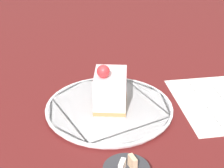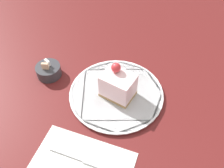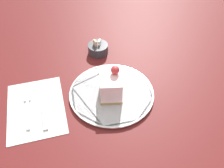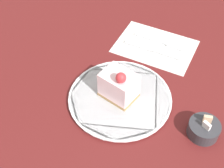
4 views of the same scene
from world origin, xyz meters
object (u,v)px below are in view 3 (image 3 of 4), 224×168
at_px(cake_slice, 111,85).
at_px(sugar_bowl, 98,49).
at_px(plate, 112,93).
at_px(knife, 44,110).
at_px(fork, 28,105).

bearing_deg(cake_slice, sugar_bowl, 99.61).
height_order(plate, sugar_bowl, sugar_bowl).
distance_m(knife, sugar_bowl, 0.33).
distance_m(fork, knife, 0.06).
bearing_deg(knife, cake_slice, 1.61).
height_order(fork, sugar_bowl, sugar_bowl).
height_order(cake_slice, sugar_bowl, cake_slice).
xyz_separation_m(fork, knife, (0.05, -0.03, 0.00)).
bearing_deg(sugar_bowl, plate, -89.12).
bearing_deg(plate, knife, -174.65).
distance_m(plate, cake_slice, 0.05).
height_order(plate, knife, plate).
xyz_separation_m(cake_slice, knife, (-0.22, -0.01, -0.05)).
bearing_deg(sugar_bowl, fork, -140.67).
xyz_separation_m(plate, sugar_bowl, (-0.00, 0.23, 0.01)).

